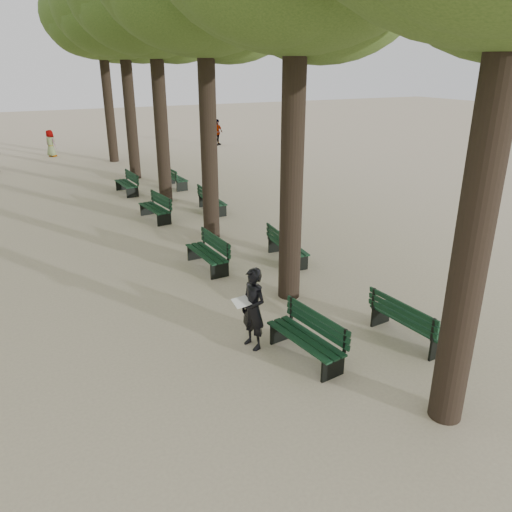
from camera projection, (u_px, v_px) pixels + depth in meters
name	position (u px, v px, depth m)	size (l,w,h in m)	color
ground	(301.00, 375.00, 9.13)	(120.00, 120.00, 0.00)	beige
tree_central_4	(121.00, 6.00, 21.96)	(6.00, 6.00, 9.95)	#33261C
tree_central_5	(99.00, 15.00, 26.12)	(6.00, 6.00, 9.95)	#33261C
bench_left_0	(305.00, 346.00, 9.56)	(0.79, 1.86, 0.92)	black
bench_left_1	(207.00, 259.00, 13.80)	(0.67, 1.83, 0.92)	black
bench_left_2	(155.00, 213.00, 18.05)	(0.79, 1.86, 0.92)	black
bench_left_3	(127.00, 187.00, 21.69)	(0.69, 1.83, 0.92)	black
bench_right_0	(408.00, 328.00, 10.21)	(0.72, 1.84, 0.92)	black
bench_right_1	(287.00, 252.00, 14.32)	(0.74, 1.85, 0.92)	black
bench_right_2	(212.00, 205.00, 19.07)	(0.62, 1.82, 0.92)	black
bench_right_3	(176.00, 182.00, 22.74)	(0.65, 1.82, 0.92)	black
man_with_map	(253.00, 309.00, 9.76)	(0.68, 0.73, 1.69)	black
pedestrian_c	(217.00, 132.00, 34.25)	(1.03, 0.35, 1.75)	#262628
pedestrian_d	(51.00, 143.00, 30.11)	(0.77, 0.32, 1.58)	#262628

